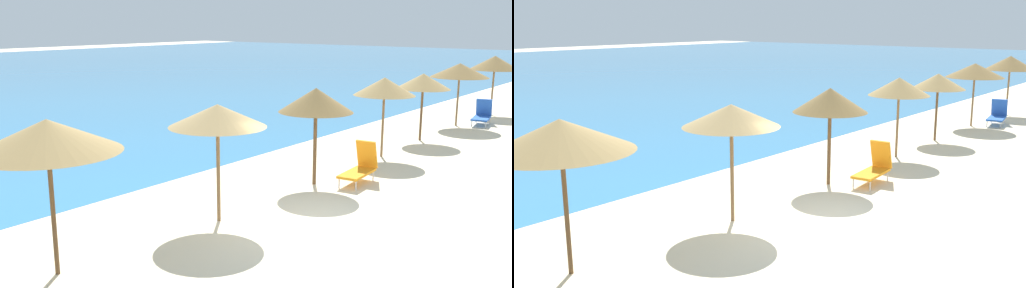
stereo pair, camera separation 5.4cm
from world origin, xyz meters
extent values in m
plane|color=beige|center=(0.00, 0.00, 0.00)|extent=(160.00, 160.00, 0.00)
cylinder|color=brown|center=(-4.95, 2.43, 1.19)|extent=(0.08, 0.08, 2.38)
cone|color=#9E7F4C|center=(-4.95, 2.43, 2.52)|extent=(2.53, 2.53, 0.57)
cylinder|color=brown|center=(-1.10, 2.06, 1.15)|extent=(0.08, 0.08, 2.30)
cone|color=tan|center=(-1.10, 2.06, 2.40)|extent=(2.16, 2.16, 0.49)
cylinder|color=brown|center=(2.73, 2.00, 1.08)|extent=(0.10, 0.10, 2.16)
cone|color=olive|center=(2.73, 2.00, 2.33)|extent=(2.02, 2.02, 0.65)
cylinder|color=brown|center=(6.85, 2.04, 1.09)|extent=(0.08, 0.08, 2.19)
cone|color=#9E7F4C|center=(6.85, 2.04, 2.33)|extent=(1.99, 1.99, 0.58)
cylinder|color=brown|center=(10.17, 2.13, 1.04)|extent=(0.09, 0.09, 2.08)
cone|color=#9E7F4C|center=(10.17, 2.13, 2.21)|extent=(1.98, 1.98, 0.57)
cylinder|color=brown|center=(14.02, 2.16, 1.10)|extent=(0.08, 0.08, 2.21)
cone|color=olive|center=(14.02, 2.16, 2.35)|extent=(2.39, 2.39, 0.59)
cylinder|color=brown|center=(17.97, 1.92, 1.14)|extent=(0.08, 0.08, 2.27)
cone|color=olive|center=(17.97, 1.92, 2.45)|extent=(2.28, 2.28, 0.66)
cube|color=orange|center=(3.44, 1.08, 0.31)|extent=(1.43, 0.70, 0.07)
cube|color=orange|center=(4.10, 1.14, 0.73)|extent=(0.35, 0.60, 0.81)
cylinder|color=silver|center=(2.84, 1.27, 0.14)|extent=(0.04, 0.04, 0.28)
cylinder|color=silver|center=(2.88, 0.78, 0.14)|extent=(0.04, 0.04, 0.28)
cylinder|color=silver|center=(4.01, 1.38, 0.14)|extent=(0.04, 0.04, 0.28)
cylinder|color=silver|center=(4.05, 0.89, 0.14)|extent=(0.04, 0.04, 0.28)
cube|color=blue|center=(14.78, 1.36, 0.30)|extent=(1.51, 0.88, 0.07)
cube|color=blue|center=(15.44, 1.47, 0.69)|extent=(0.38, 0.68, 0.76)
cylinder|color=silver|center=(14.14, 1.52, 0.13)|extent=(0.04, 0.04, 0.27)
cylinder|color=silver|center=(14.23, 0.98, 0.13)|extent=(0.04, 0.04, 0.27)
cylinder|color=silver|center=(15.33, 1.73, 0.13)|extent=(0.04, 0.04, 0.27)
cylinder|color=silver|center=(15.42, 1.19, 0.13)|extent=(0.04, 0.04, 0.27)
camera|label=1|loc=(-10.18, -6.29, 4.44)|focal=40.37mm
camera|label=2|loc=(-10.15, -6.33, 4.44)|focal=40.37mm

